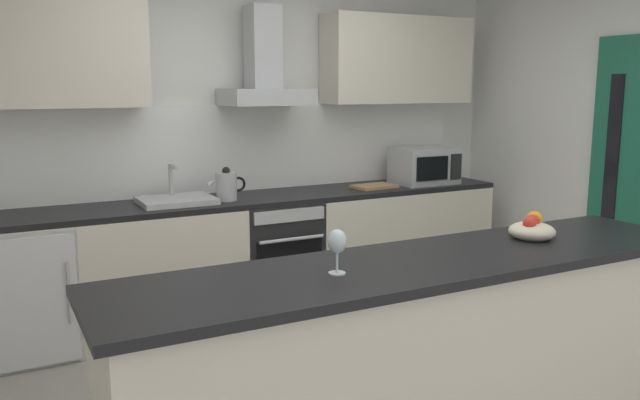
# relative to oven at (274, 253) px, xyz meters

# --- Properties ---
(wall_back) EXTENTS (5.64, 0.12, 2.60)m
(wall_back) POSITION_rel_oven_xyz_m (-0.15, 0.41, 0.84)
(wall_back) COLOR white
(wall_back) RESTS_ON ground
(backsplash_tile) EXTENTS (3.94, 0.02, 0.66)m
(backsplash_tile) POSITION_rel_oven_xyz_m (-0.15, 0.33, 0.77)
(backsplash_tile) COLOR white
(counter_back) EXTENTS (4.08, 0.60, 0.90)m
(counter_back) POSITION_rel_oven_xyz_m (-0.15, 0.03, -0.01)
(counter_back) COLOR beige
(counter_back) RESTS_ON ground
(counter_island) EXTENTS (2.81, 0.64, 0.98)m
(counter_island) POSITION_rel_oven_xyz_m (-0.24, -2.19, 0.03)
(counter_island) COLOR beige
(counter_island) RESTS_ON ground
(upper_cabinets) EXTENTS (4.03, 0.32, 0.70)m
(upper_cabinets) POSITION_rel_oven_xyz_m (-0.15, 0.18, 1.45)
(upper_cabinets) COLOR beige
(oven) EXTENTS (0.60, 0.62, 0.80)m
(oven) POSITION_rel_oven_xyz_m (0.00, 0.00, 0.00)
(oven) COLOR slate
(oven) RESTS_ON ground
(refrigerator) EXTENTS (0.58, 0.60, 0.85)m
(refrigerator) POSITION_rel_oven_xyz_m (-1.71, -0.00, -0.03)
(refrigerator) COLOR white
(refrigerator) RESTS_ON ground
(microwave) EXTENTS (0.50, 0.38, 0.30)m
(microwave) POSITION_rel_oven_xyz_m (1.36, -0.03, 0.59)
(microwave) COLOR #B7BABC
(microwave) RESTS_ON counter_back
(sink) EXTENTS (0.50, 0.40, 0.26)m
(sink) POSITION_rel_oven_xyz_m (-0.72, 0.01, 0.47)
(sink) COLOR silver
(sink) RESTS_ON counter_back
(kettle) EXTENTS (0.29, 0.15, 0.24)m
(kettle) POSITION_rel_oven_xyz_m (-0.37, -0.03, 0.55)
(kettle) COLOR #B7BABC
(kettle) RESTS_ON counter_back
(range_hood) EXTENTS (0.62, 0.45, 0.72)m
(range_hood) POSITION_rel_oven_xyz_m (0.00, 0.13, 1.33)
(range_hood) COLOR #B7BABC
(wine_glass) EXTENTS (0.08, 0.08, 0.18)m
(wine_glass) POSITION_rel_oven_xyz_m (-0.70, -2.21, 0.64)
(wine_glass) COLOR silver
(wine_glass) RESTS_ON counter_island
(fruit_bowl) EXTENTS (0.22, 0.22, 0.13)m
(fruit_bowl) POSITION_rel_oven_xyz_m (0.43, -2.12, 0.56)
(fruit_bowl) COLOR beige
(fruit_bowl) RESTS_ON counter_island
(chopping_board) EXTENTS (0.36, 0.25, 0.02)m
(chopping_board) POSITION_rel_oven_xyz_m (0.87, -0.02, 0.45)
(chopping_board) COLOR tan
(chopping_board) RESTS_ON counter_back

